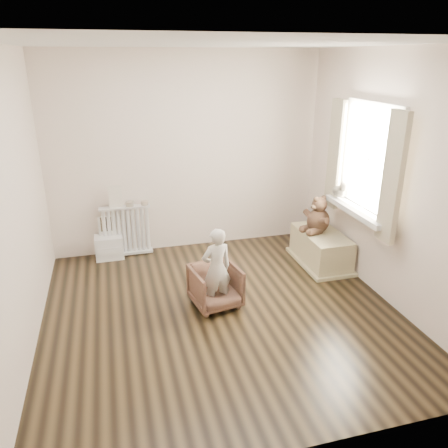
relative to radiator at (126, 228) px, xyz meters
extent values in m
cube|color=black|center=(0.86, -1.68, -0.39)|extent=(3.60, 3.60, 0.01)
cube|color=white|center=(0.86, -1.68, 2.21)|extent=(3.60, 3.60, 0.01)
cube|color=white|center=(0.86, 0.12, 0.91)|extent=(3.60, 0.02, 2.60)
cube|color=white|center=(0.86, -3.48, 0.91)|extent=(3.60, 0.02, 2.60)
cube|color=white|center=(-0.94, -1.68, 0.91)|extent=(0.02, 3.60, 2.60)
cube|color=white|center=(2.66, -1.68, 0.91)|extent=(0.02, 3.60, 2.60)
cube|color=white|center=(2.62, -1.38, 1.06)|extent=(0.03, 0.90, 1.10)
cube|color=silver|center=(2.53, -1.38, 0.48)|extent=(0.22, 1.10, 0.06)
cube|color=beige|center=(2.51, -1.95, 1.00)|extent=(0.06, 0.26, 1.30)
cube|color=beige|center=(2.51, -0.81, 1.00)|extent=(0.06, 0.26, 1.30)
cube|color=silver|center=(0.00, 0.00, 0.00)|extent=(0.65, 0.12, 0.68)
cube|color=beige|center=(-0.10, 0.00, 0.44)|extent=(0.17, 0.02, 0.29)
cylinder|color=#A59E8C|center=(0.07, 0.00, 0.32)|extent=(0.10, 0.10, 0.06)
cylinder|color=#A59E8C|center=(0.26, 0.00, 0.32)|extent=(0.09, 0.09, 0.05)
cube|color=silver|center=(-0.24, -0.03, -0.11)|extent=(0.36, 0.25, 0.56)
imported|color=brown|center=(0.83, -1.54, -0.17)|extent=(0.56, 0.57, 0.45)
imported|color=beige|center=(0.83, -1.59, 0.07)|extent=(0.35, 0.26, 0.88)
cube|color=beige|center=(2.38, -0.89, -0.19)|extent=(0.47, 0.89, 0.42)
camera|label=1|loc=(-0.13, -5.49, 2.11)|focal=35.00mm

